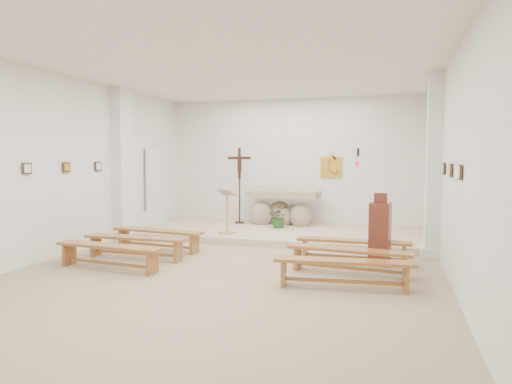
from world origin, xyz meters
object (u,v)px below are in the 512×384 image
(donation_pedestal, at_px, (380,233))
(bench_left_front, at_px, (158,235))
(bench_left_second, at_px, (136,242))
(bench_left_third, at_px, (109,251))
(crucifix_stand, at_px, (239,180))
(bench_right_third, at_px, (344,267))
(bench_right_second, at_px, (349,255))
(bench_right_front, at_px, (353,245))
(altar, at_px, (282,210))
(lectern, at_px, (227,211))

(donation_pedestal, distance_m, bench_left_front, 4.42)
(bench_left_second, distance_m, bench_left_third, 0.85)
(crucifix_stand, relative_size, bench_right_third, 0.98)
(bench_right_third, bearing_deg, bench_right_second, 83.88)
(bench_left_front, relative_size, bench_left_second, 1.01)
(bench_left_front, distance_m, bench_right_second, 4.04)
(bench_right_front, bearing_deg, altar, 121.92)
(bench_right_front, xyz_separation_m, bench_right_second, (-0.00, -0.85, 0.00))
(lectern, height_order, donation_pedestal, donation_pedestal)
(altar, height_order, lectern, lectern)
(altar, height_order, bench_left_second, altar)
(donation_pedestal, relative_size, bench_right_second, 0.63)
(bench_right_front, bearing_deg, donation_pedestal, -3.46)
(altar, bearing_deg, bench_right_front, -54.82)
(crucifix_stand, bearing_deg, lectern, -101.15)
(bench_left_front, bearing_deg, crucifix_stand, 84.46)
(bench_right_front, bearing_deg, bench_left_second, -168.32)
(bench_left_front, distance_m, bench_left_third, 1.69)
(bench_left_front, distance_m, bench_left_second, 0.85)
(bench_left_second, bearing_deg, lectern, 67.43)
(lectern, bearing_deg, bench_right_second, -16.35)
(crucifix_stand, bearing_deg, bench_right_front, -64.34)
(donation_pedestal, xyz_separation_m, bench_right_second, (-0.46, -0.82, -0.25))
(bench_left_front, xyz_separation_m, bench_right_third, (3.95, -1.69, 0.00))
(altar, xyz_separation_m, donation_pedestal, (2.58, -3.37, 0.04))
(lectern, xyz_separation_m, donation_pedestal, (3.46, -1.53, -0.10))
(bench_right_third, bearing_deg, donation_pedestal, 68.41)
(bench_right_front, bearing_deg, lectern, 152.87)
(bench_right_front, relative_size, bench_left_third, 0.99)
(bench_left_second, bearing_deg, bench_left_front, 89.44)
(altar, bearing_deg, bench_left_second, -110.77)
(bench_left_front, relative_size, bench_right_front, 1.01)
(bench_left_third, bearing_deg, bench_left_second, 95.15)
(bench_left_second, distance_m, bench_right_second, 3.95)
(altar, height_order, bench_right_second, altar)
(bench_left_front, relative_size, bench_right_second, 1.00)
(bench_right_third, bearing_deg, lectern, 127.01)
(bench_right_front, distance_m, bench_right_third, 1.69)
(bench_right_front, height_order, bench_left_second, same)
(lectern, distance_m, bench_right_third, 4.40)
(bench_right_third, bearing_deg, bench_left_front, 150.70)
(altar, distance_m, bench_left_front, 3.82)
(bench_left_second, distance_m, bench_right_third, 4.04)
(donation_pedestal, height_order, bench_right_second, donation_pedestal)
(crucifix_stand, relative_size, bench_left_front, 0.98)
(altar, distance_m, bench_right_front, 3.96)
(crucifix_stand, distance_m, bench_right_third, 5.95)
(altar, bearing_deg, crucifix_stand, -169.46)
(bench_left_third, height_order, bench_right_third, same)
(lectern, height_order, bench_left_front, lectern)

